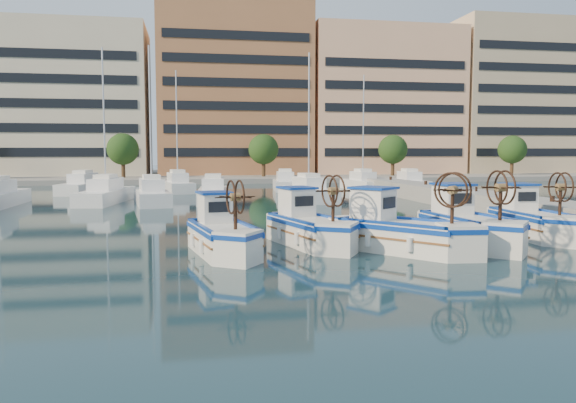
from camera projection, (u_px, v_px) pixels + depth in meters
The scene contains 9 objects.
ground at pixel (343, 252), 21.37m from camera, with size 300.00×300.00×0.00m, color #1A3946.
quay at pixel (529, 209), 31.42m from camera, with size 3.00×60.00×1.20m, color gray.
waterfront at pixel (287, 105), 85.81m from camera, with size 180.00×40.00×25.60m.
yacht_marina at pixel (213, 190), 48.13m from camera, with size 37.79×21.93×11.50m.
fishing_boat_a at pixel (222, 233), 20.94m from camera, with size 2.64×4.71×2.85m.
fishing_boat_b at pixel (309, 225), 22.82m from camera, with size 3.01×4.87×2.95m.
fishing_boat_c at pixel (399, 230), 21.31m from camera, with size 4.55×4.92×3.09m.
fishing_boat_d at pixel (467, 224), 22.79m from camera, with size 2.40×5.10×3.13m.
fishing_boat_e at pixel (531, 219), 24.95m from camera, with size 2.16×4.83×2.98m.
Camera 1 is at (-5.74, -20.44, 3.77)m, focal length 35.00 mm.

